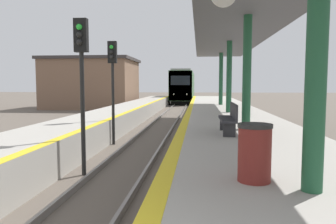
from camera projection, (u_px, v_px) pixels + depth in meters
The scene contains 7 objects.
train at pixel (184, 86), 47.06m from camera, with size 2.81×17.45×4.41m.
signal_near at pixel (82, 67), 8.92m from camera, with size 0.36×0.31×4.31m.
signal_mid at pixel (113, 73), 13.59m from camera, with size 0.36×0.31×4.31m.
station_canopy at pixel (237, 31), 13.99m from camera, with size 3.60×26.12×3.97m.
trash_bin at pixel (254, 152), 5.03m from camera, with size 0.53×0.53×0.90m.
bench at pixel (230, 118), 9.94m from camera, with size 0.44×1.72×0.92m.
station_building at pixel (92, 83), 35.28m from camera, with size 9.31×7.73×5.31m.
Camera 1 is at (2.20, -1.92, 2.54)m, focal length 35.00 mm.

